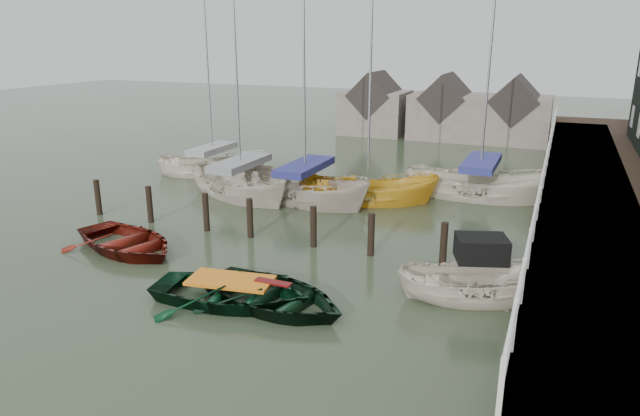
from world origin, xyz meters
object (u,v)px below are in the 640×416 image
at_px(motorboat, 476,296).
at_px(sailboat_e, 213,173).
at_px(sailboat_c, 367,201).
at_px(sailboat_a, 241,195).
at_px(rowboat_red, 128,251).
at_px(sailboat_d, 479,196).
at_px(rowboat_dkgreen, 274,306).
at_px(rowboat_green, 232,302).
at_px(sailboat_b, 305,200).

distance_m(motorboat, sailboat_e, 17.33).
bearing_deg(sailboat_c, sailboat_a, 90.03).
bearing_deg(sailboat_a, rowboat_red, -155.34).
height_order(sailboat_a, sailboat_e, sailboat_a).
xyz_separation_m(sailboat_d, sailboat_e, (-13.06, -0.85, 0.00)).
bearing_deg(rowboat_dkgreen, rowboat_green, 113.96).
xyz_separation_m(sailboat_c, sailboat_e, (-8.79, 1.67, 0.05)).
distance_m(motorboat, sailboat_d, 10.49).
bearing_deg(sailboat_c, sailboat_d, -73.90).
height_order(motorboat, sailboat_e, sailboat_e).
distance_m(rowboat_dkgreen, sailboat_e, 15.42).
xyz_separation_m(rowboat_red, rowboat_green, (5.14, -1.94, 0.00)).
distance_m(rowboat_red, sailboat_b, 8.15).
height_order(rowboat_dkgreen, sailboat_a, sailboat_a).
distance_m(sailboat_b, sailboat_d, 7.59).
bearing_deg(sailboat_b, sailboat_e, 81.65).
bearing_deg(sailboat_d, rowboat_red, 139.27).
xyz_separation_m(rowboat_red, motorboat, (11.06, 0.75, 0.10)).
bearing_deg(sailboat_c, motorboat, -158.64).
height_order(rowboat_dkgreen, sailboat_c, sailboat_c).
height_order(rowboat_red, rowboat_dkgreen, rowboat_red).
bearing_deg(sailboat_d, sailboat_c, 120.71).
relative_size(motorboat, sailboat_e, 0.44).
height_order(sailboat_a, sailboat_d, sailboat_d).
bearing_deg(sailboat_c, rowboat_green, 164.22).
xyz_separation_m(rowboat_red, sailboat_d, (9.66, 11.15, 0.07)).
xyz_separation_m(rowboat_green, rowboat_dkgreen, (1.13, 0.23, 0.00)).
height_order(sailboat_b, sailboat_e, sailboat_b).
bearing_deg(rowboat_red, sailboat_c, -13.85).
relative_size(sailboat_b, sailboat_e, 1.07).
height_order(sailboat_a, sailboat_c, sailboat_a).
xyz_separation_m(rowboat_dkgreen, motorboat, (4.80, 2.47, 0.10)).
bearing_deg(motorboat, rowboat_red, 75.11).
distance_m(sailboat_a, sailboat_d, 10.39).
bearing_deg(sailboat_a, sailboat_e, 73.27).
bearing_deg(rowboat_green, rowboat_red, 60.49).
distance_m(rowboat_green, sailboat_d, 13.85).
height_order(sailboat_c, sailboat_e, sailboat_c).
xyz_separation_m(rowboat_green, sailboat_b, (-2.19, 9.54, 0.06)).
height_order(sailboat_a, sailboat_b, sailboat_a).
distance_m(rowboat_dkgreen, sailboat_a, 10.92).
bearing_deg(sailboat_a, sailboat_c, -50.65).
distance_m(motorboat, sailboat_c, 9.71).
bearing_deg(rowboat_red, sailboat_e, 36.42).
bearing_deg(rowboat_dkgreen, rowboat_red, 87.15).
relative_size(motorboat, sailboat_a, 0.40).
height_order(motorboat, sailboat_c, sailboat_c).
relative_size(rowboat_green, sailboat_d, 0.33).
xyz_separation_m(sailboat_a, sailboat_b, (2.92, 0.35, -0.00)).
distance_m(motorboat, sailboat_b, 10.62).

